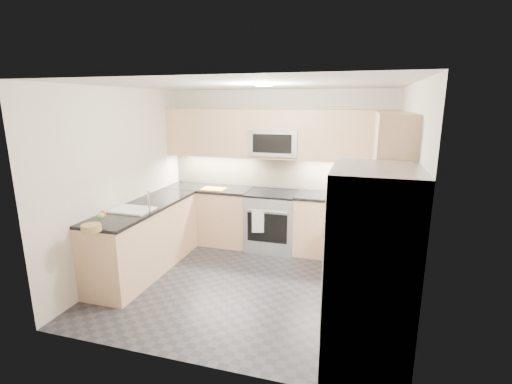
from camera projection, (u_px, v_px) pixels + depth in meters
The scene contains 35 objects.
floor at pixel (248, 284), 4.84m from camera, with size 3.60×3.20×0.00m, color #242429.
ceiling at pixel (247, 85), 4.25m from camera, with size 3.60×3.20×0.02m, color beige.
wall_back at pixel (278, 169), 6.03m from camera, with size 3.60×0.02×2.50m, color beige.
wall_front at pixel (189, 234), 3.05m from camera, with size 3.60×0.02×2.50m, color beige.
wall_left at pixel (122, 182), 5.04m from camera, with size 0.02×3.20×2.50m, color beige.
wall_right at pixel (405, 201), 4.05m from camera, with size 0.02×3.20×2.50m, color beige.
base_cab_back_left at pixel (210, 215), 6.24m from camera, with size 1.42×0.60×0.90m, color tan.
base_cab_back_right at pixel (342, 227), 5.64m from camera, with size 1.42×0.60×0.90m, color tan.
base_cab_right at pixel (371, 260), 4.46m from camera, with size 0.60×1.70×0.90m, color tan.
base_cab_peninsula at pixel (145, 239), 5.14m from camera, with size 0.60×2.00×0.90m, color tan.
countertop_back_left at pixel (209, 188), 6.13m from camera, with size 1.42×0.63×0.04m, color black.
countertop_back_right at pixel (344, 197), 5.53m from camera, with size 1.42×0.63×0.04m, color black.
countertop_right at pixel (374, 223), 4.35m from camera, with size 0.63×1.70×0.04m, color black.
countertop_peninsula at pixel (143, 207), 5.03m from camera, with size 0.63×2.00×0.04m, color black.
upper_cab_back at pixel (276, 134), 5.74m from camera, with size 3.60×0.35×0.75m, color tan.
upper_cab_right at pixel (391, 145), 4.22m from camera, with size 0.35×1.95×0.75m, color tan.
backsplash_back at pixel (277, 172), 6.04m from camera, with size 3.60×0.01×0.51m, color tan.
backsplash_right at pixel (400, 196), 4.48m from camera, with size 0.01×2.30×0.51m, color tan.
gas_range at pixel (272, 221), 5.92m from camera, with size 0.76×0.65×0.91m, color #9FA2A6.
range_cooktop at pixel (273, 193), 5.81m from camera, with size 0.76×0.65×0.03m, color black.
oven_door_glass at pixel (267, 228), 5.61m from camera, with size 0.62×0.02×0.45m, color black.
oven_handle at pixel (267, 211), 5.53m from camera, with size 0.02×0.02×0.60m, color #B2B5BA.
microwave at pixel (275, 142), 5.74m from camera, with size 0.76×0.40×0.40m, color #A9ABB2.
microwave_door at pixel (272, 144), 5.55m from camera, with size 0.60×0.01×0.28m, color black.
refrigerator at pixel (369, 271), 3.15m from camera, with size 0.70×0.90×1.80m, color #A0A2A8.
fridge_handle_left at pixel (324, 269), 3.08m from camera, with size 0.02×0.02×1.20m, color #B2B5BA.
fridge_handle_right at pixel (328, 253), 3.41m from camera, with size 0.02×0.02×1.20m, color #B2B5BA.
sink_basin at pixel (132, 215), 4.81m from camera, with size 0.52×0.38×0.16m, color white.
faucet at pixel (149, 202), 4.69m from camera, with size 0.03×0.03×0.28m, color silver.
utensil_bowl at pixel (357, 192), 5.40m from camera, with size 0.30×0.30×0.17m, color #5DB74E.
cutting_board at pixel (213, 189), 5.97m from camera, with size 0.37×0.26×0.01m, color orange.
fruit_basket at pixel (91, 228), 4.01m from camera, with size 0.21×0.21×0.08m, color #A78A4E.
fruit_apple at pixel (103, 214), 4.25m from camera, with size 0.08×0.08×0.08m, color #BC3915.
fruit_pear at pixel (101, 216), 4.19m from camera, with size 0.07×0.07×0.07m, color #6EB84F.
dish_towel_check at pixel (258, 222), 5.59m from camera, with size 0.18×0.02×0.34m, color silver.
Camera 1 is at (1.34, -4.21, 2.30)m, focal length 26.00 mm.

